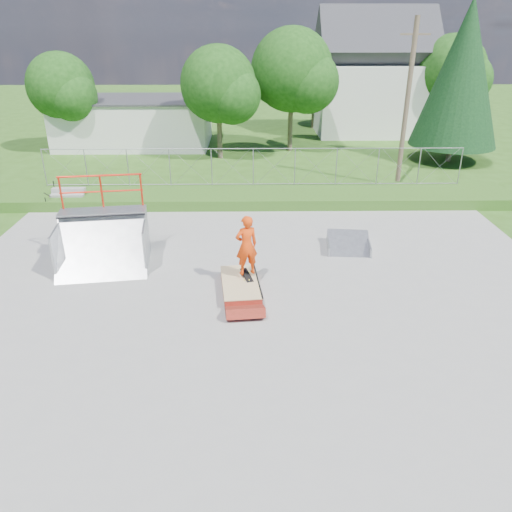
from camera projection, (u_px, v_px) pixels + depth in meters
The scene contains 19 objects.
ground at pixel (256, 303), 14.99m from camera, with size 120.00×120.00×0.00m, color #2E5217.
concrete_pad at pixel (256, 302), 14.98m from camera, with size 20.00×16.00×0.04m, color gray.
grass_berm at pixel (253, 196), 23.50m from camera, with size 24.00×3.00×0.50m, color #2E5217.
grind_box at pixel (240, 286), 15.58m from camera, with size 1.36×2.43×0.35m.
quarter_pipe at pixel (100, 228), 16.57m from camera, with size 2.94×2.49×2.94m, color gray, non-canonical shape.
flat_bank_ramp at pixel (349, 244), 18.44m from camera, with size 1.54×1.64×0.47m, color gray, non-canonical shape.
skateboard at pixel (247, 275), 15.78m from camera, with size 0.22×0.80×0.02m, color black.
skater at pixel (246, 248), 15.37m from camera, with size 0.70×0.46×1.93m, color #EB3D0B.
concrete_stairs at pixel (66, 199), 22.60m from camera, with size 1.50×1.60×0.80m, color gray, non-canonical shape.
chain_link_fence at pixel (253, 167), 23.92m from camera, with size 20.00×0.06×1.80m, color gray, non-canonical shape.
utility_building_flat at pixel (135, 123), 34.20m from camera, with size 10.00×6.00×3.00m, color silver.
gable_house at pixel (372, 80), 37.06m from camera, with size 8.40×6.08×8.94m.
utility_pole at pixel (407, 106), 24.28m from camera, with size 0.24×0.24×8.00m, color brown.
tree_left_near at pixel (222, 87), 29.35m from camera, with size 4.76×4.48×6.65m.
tree_center at pixel (297, 73), 30.95m from camera, with size 5.44×5.12×7.60m.
tree_left_far at pixel (64, 89), 31.18m from camera, with size 4.42×4.16×6.18m.
tree_right_far at pixel (455, 73), 34.86m from camera, with size 5.10×4.80×7.12m.
tree_back_mid at pixel (318, 81), 38.78m from camera, with size 4.08×3.84×5.70m.
conifer_tree at pixel (462, 74), 28.43m from camera, with size 5.04×5.04×9.10m.
Camera 1 is at (-0.20, -13.00, 7.60)m, focal length 35.00 mm.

